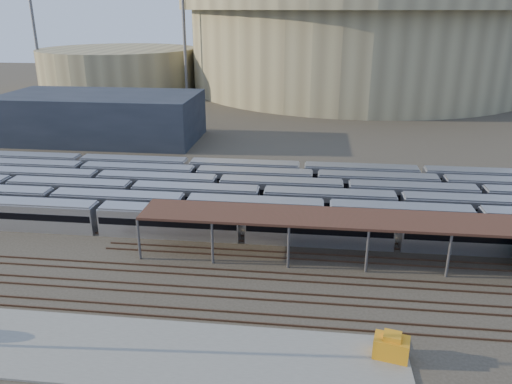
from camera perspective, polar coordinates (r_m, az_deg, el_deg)
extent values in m
plane|color=#383026|center=(56.73, -5.78, -8.65)|extent=(420.00, 420.00, 0.00)
cube|color=gray|center=(46.11, -16.32, -16.86)|extent=(50.00, 9.00, 0.20)
cube|color=silver|center=(62.45, -1.49, -3.88)|extent=(112.00, 2.90, 3.60)
cube|color=silver|center=(67.86, -8.05, -2.06)|extent=(112.00, 2.90, 3.60)
cube|color=silver|center=(69.98, 0.62, -1.15)|extent=(112.00, 2.90, 3.60)
cube|color=silver|center=(74.87, -4.32, 0.25)|extent=(112.00, 2.90, 3.60)
cube|color=silver|center=(79.67, -6.90, 1.40)|extent=(112.00, 2.90, 3.60)
cube|color=silver|center=(81.50, 5.25, 1.90)|extent=(112.00, 2.90, 3.60)
cylinder|color=#5B5B60|center=(58.86, -13.25, -5.27)|extent=(0.30, 0.30, 5.00)
cylinder|color=#5B5B60|center=(63.48, -11.64, -3.21)|extent=(0.30, 0.30, 5.00)
cylinder|color=#5B5B60|center=(56.60, -5.02, -5.85)|extent=(0.30, 0.30, 5.00)
cylinder|color=#5B5B60|center=(61.39, -4.00, -3.65)|extent=(0.30, 0.30, 5.00)
cylinder|color=#5B5B60|center=(55.58, 3.72, -6.32)|extent=(0.30, 0.30, 5.00)
cylinder|color=#5B5B60|center=(60.46, 4.02, -4.05)|extent=(0.30, 0.30, 5.00)
cylinder|color=#5B5B60|center=(55.88, 12.59, -6.65)|extent=(0.30, 0.30, 5.00)
cylinder|color=#5B5B60|center=(60.73, 12.15, -4.36)|extent=(0.30, 0.30, 5.00)
cylinder|color=#5B5B60|center=(57.46, 21.17, -6.82)|extent=(0.30, 0.30, 5.00)
cylinder|color=#5B5B60|center=(62.19, 20.05, -4.59)|extent=(0.30, 0.30, 5.00)
cube|color=#392617|center=(57.84, 16.78, -3.21)|extent=(60.00, 6.00, 0.30)
cube|color=#4C3323|center=(55.20, -6.17, -9.43)|extent=(170.00, 0.12, 0.18)
cube|color=#4C3323|center=(56.48, -5.83, -8.69)|extent=(170.00, 0.12, 0.18)
cube|color=#4C3323|center=(51.87, -7.16, -11.59)|extent=(170.00, 0.12, 0.18)
cube|color=#4C3323|center=(53.11, -6.77, -10.75)|extent=(170.00, 0.12, 0.18)
cube|color=#4C3323|center=(48.63, -8.30, -14.03)|extent=(170.00, 0.12, 0.18)
cube|color=#4C3323|center=(49.83, -7.85, -13.08)|extent=(170.00, 0.12, 0.18)
cylinder|color=#988E67|center=(189.34, 11.36, 15.81)|extent=(116.00, 116.00, 28.00)
cylinder|color=#988E67|center=(188.89, 11.71, 20.50)|extent=(124.00, 124.00, 3.00)
cylinder|color=#988E67|center=(193.26, -15.33, 13.50)|extent=(56.00, 56.00, 14.00)
cube|color=#1E232D|center=(115.54, -17.21, 8.19)|extent=(42.00, 20.00, 10.00)
cylinder|color=#5B5B60|center=(164.00, -8.16, 16.77)|extent=(1.00, 1.00, 36.00)
cylinder|color=#5B5B60|center=(194.31, -23.89, 15.84)|extent=(1.00, 1.00, 36.00)
cylinder|color=#5B5B60|center=(209.70, 1.01, 17.67)|extent=(1.00, 1.00, 36.00)
cube|color=orange|center=(44.40, 15.19, -16.77)|extent=(3.16, 2.36, 1.78)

